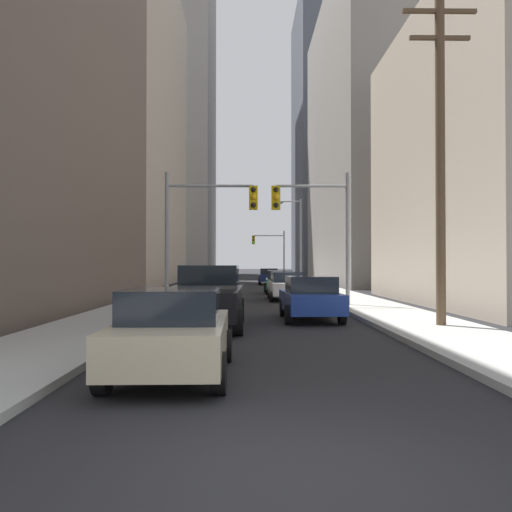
{
  "coord_description": "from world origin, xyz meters",
  "views": [
    {
      "loc": [
        -0.43,
        -4.78,
        1.95
      ],
      "look_at": [
        0.0,
        23.12,
        2.36
      ],
      "focal_mm": 37.63,
      "sensor_mm": 36.0,
      "label": 1
    }
  ],
  "objects_px": {
    "traffic_signal_near_right": "(315,217)",
    "traffic_signal_near_left": "(207,216)",
    "sedan_navy": "(269,276)",
    "sedan_green": "(280,282)",
    "traffic_signal_far_right": "(270,247)",
    "sedan_beige": "(173,332)",
    "pickup_truck_black": "(208,297)",
    "sedan_blue": "(310,298)",
    "sedan_white": "(287,286)"
  },
  "relations": [
    {
      "from": "sedan_beige",
      "to": "sedan_green",
      "type": "bearing_deg",
      "value": 82.55
    },
    {
      "from": "sedan_navy",
      "to": "sedan_beige",
      "type": "bearing_deg",
      "value": -94.57
    },
    {
      "from": "pickup_truck_black",
      "to": "sedan_beige",
      "type": "bearing_deg",
      "value": -90.58
    },
    {
      "from": "sedan_beige",
      "to": "traffic_signal_near_left",
      "type": "bearing_deg",
      "value": 92.09
    },
    {
      "from": "sedan_navy",
      "to": "traffic_signal_near_right",
      "type": "relative_size",
      "value": 0.71
    },
    {
      "from": "sedan_green",
      "to": "traffic_signal_far_right",
      "type": "xyz_separation_m",
      "value": [
        0.62,
        30.1,
        3.28
      ]
    },
    {
      "from": "sedan_blue",
      "to": "sedan_white",
      "type": "xyz_separation_m",
      "value": [
        -0.08,
        10.19,
        0.0
      ]
    },
    {
      "from": "sedan_white",
      "to": "sedan_navy",
      "type": "bearing_deg",
      "value": 90.28
    },
    {
      "from": "sedan_blue",
      "to": "pickup_truck_black",
      "type": "bearing_deg",
      "value": -148.11
    },
    {
      "from": "sedan_beige",
      "to": "sedan_blue",
      "type": "height_order",
      "value": "same"
    },
    {
      "from": "sedan_green",
      "to": "traffic_signal_far_right",
      "type": "bearing_deg",
      "value": 88.83
    },
    {
      "from": "sedan_white",
      "to": "traffic_signal_near_right",
      "type": "relative_size",
      "value": 0.71
    },
    {
      "from": "sedan_beige",
      "to": "sedan_green",
      "type": "xyz_separation_m",
      "value": [
        3.39,
        25.94,
        0.0
      ]
    },
    {
      "from": "traffic_signal_near_left",
      "to": "traffic_signal_near_right",
      "type": "xyz_separation_m",
      "value": [
        4.79,
        -0.0,
        -0.03
      ]
    },
    {
      "from": "traffic_signal_near_right",
      "to": "sedan_blue",
      "type": "bearing_deg",
      "value": -98.83
    },
    {
      "from": "traffic_signal_far_right",
      "to": "sedan_blue",
      "type": "bearing_deg",
      "value": -90.67
    },
    {
      "from": "sedan_white",
      "to": "traffic_signal_far_right",
      "type": "relative_size",
      "value": 0.71
    },
    {
      "from": "sedan_white",
      "to": "pickup_truck_black",
      "type": "bearing_deg",
      "value": -105.07
    },
    {
      "from": "sedan_white",
      "to": "sedan_navy",
      "type": "distance_m",
      "value": 21.62
    },
    {
      "from": "sedan_blue",
      "to": "traffic_signal_far_right",
      "type": "xyz_separation_m",
      "value": [
        0.55,
        46.86,
        3.28
      ]
    },
    {
      "from": "sedan_blue",
      "to": "sedan_white",
      "type": "relative_size",
      "value": 1.0
    },
    {
      "from": "sedan_navy",
      "to": "traffic_signal_near_left",
      "type": "xyz_separation_m",
      "value": [
        -3.8,
        -26.64,
        3.29
      ]
    },
    {
      "from": "traffic_signal_far_right",
      "to": "sedan_beige",
      "type": "bearing_deg",
      "value": -94.09
    },
    {
      "from": "sedan_beige",
      "to": "traffic_signal_near_left",
      "type": "xyz_separation_m",
      "value": [
        -0.52,
        14.35,
        3.29
      ]
    },
    {
      "from": "sedan_beige",
      "to": "sedan_white",
      "type": "height_order",
      "value": "same"
    },
    {
      "from": "sedan_blue",
      "to": "traffic_signal_near_right",
      "type": "xyz_separation_m",
      "value": [
        0.8,
        5.17,
        3.26
      ]
    },
    {
      "from": "pickup_truck_black",
      "to": "sedan_green",
      "type": "relative_size",
      "value": 1.28
    },
    {
      "from": "sedan_blue",
      "to": "sedan_navy",
      "type": "xyz_separation_m",
      "value": [
        -0.19,
        31.81,
        0.0
      ]
    },
    {
      "from": "pickup_truck_black",
      "to": "sedan_white",
      "type": "relative_size",
      "value": 1.28
    },
    {
      "from": "traffic_signal_near_left",
      "to": "traffic_signal_far_right",
      "type": "height_order",
      "value": "same"
    },
    {
      "from": "pickup_truck_black",
      "to": "traffic_signal_near_right",
      "type": "distance_m",
      "value": 8.95
    },
    {
      "from": "sedan_navy",
      "to": "traffic_signal_near_left",
      "type": "relative_size",
      "value": 0.71
    },
    {
      "from": "pickup_truck_black",
      "to": "traffic_signal_near_left",
      "type": "height_order",
      "value": "traffic_signal_near_left"
    },
    {
      "from": "sedan_blue",
      "to": "traffic_signal_near_right",
      "type": "distance_m",
      "value": 6.16
    },
    {
      "from": "sedan_navy",
      "to": "sedan_green",
      "type": "bearing_deg",
      "value": -89.55
    },
    {
      "from": "sedan_navy",
      "to": "sedan_blue",
      "type": "bearing_deg",
      "value": -89.66
    },
    {
      "from": "pickup_truck_black",
      "to": "traffic_signal_near_right",
      "type": "xyz_separation_m",
      "value": [
        4.19,
        7.28,
        3.09
      ]
    },
    {
      "from": "traffic_signal_near_left",
      "to": "traffic_signal_near_right",
      "type": "height_order",
      "value": "same"
    },
    {
      "from": "traffic_signal_far_right",
      "to": "sedan_navy",
      "type": "bearing_deg",
      "value": -92.79
    },
    {
      "from": "sedan_blue",
      "to": "sedan_white",
      "type": "bearing_deg",
      "value": 90.45
    },
    {
      "from": "traffic_signal_near_right",
      "to": "traffic_signal_far_right",
      "type": "distance_m",
      "value": 41.7
    },
    {
      "from": "sedan_beige",
      "to": "sedan_navy",
      "type": "distance_m",
      "value": 41.12
    },
    {
      "from": "sedan_blue",
      "to": "sedan_navy",
      "type": "height_order",
      "value": "same"
    },
    {
      "from": "sedan_navy",
      "to": "traffic_signal_near_right",
      "type": "bearing_deg",
      "value": -87.87
    },
    {
      "from": "pickup_truck_black",
      "to": "traffic_signal_far_right",
      "type": "relative_size",
      "value": 0.91
    },
    {
      "from": "pickup_truck_black",
      "to": "traffic_signal_far_right",
      "type": "distance_m",
      "value": 49.23
    },
    {
      "from": "traffic_signal_near_right",
      "to": "traffic_signal_near_left",
      "type": "bearing_deg",
      "value": 180.0
    },
    {
      "from": "sedan_beige",
      "to": "traffic_signal_near_right",
      "type": "bearing_deg",
      "value": 73.45
    },
    {
      "from": "pickup_truck_black",
      "to": "sedan_green",
      "type": "bearing_deg",
      "value": 80.01
    },
    {
      "from": "pickup_truck_black",
      "to": "sedan_beige",
      "type": "distance_m",
      "value": 7.07
    }
  ]
}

